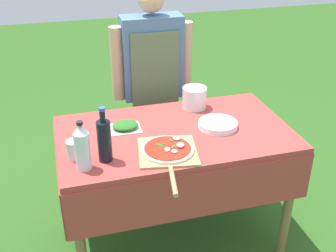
# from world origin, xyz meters

# --- Properties ---
(ground_plane) EXTENTS (12.00, 12.00, 0.00)m
(ground_plane) POSITION_xyz_m (0.00, 0.00, 0.00)
(ground_plane) COLOR #2D5B1E
(prep_table) EXTENTS (1.34, 0.78, 0.80)m
(prep_table) POSITION_xyz_m (0.00, 0.00, 0.69)
(prep_table) COLOR #A83D38
(prep_table) RESTS_ON ground
(person_cook) EXTENTS (0.56, 0.19, 1.50)m
(person_cook) POSITION_xyz_m (0.03, 0.64, 0.89)
(person_cook) COLOR #70604C
(person_cook) RESTS_ON ground
(pizza_on_peel) EXTENTS (0.35, 0.55, 0.06)m
(pizza_on_peel) POSITION_xyz_m (-0.10, -0.22, 0.82)
(pizza_on_peel) COLOR tan
(pizza_on_peel) RESTS_ON prep_table
(oil_bottle) EXTENTS (0.07, 0.07, 0.29)m
(oil_bottle) POSITION_xyz_m (-0.42, -0.19, 0.92)
(oil_bottle) COLOR black
(oil_bottle) RESTS_ON prep_table
(water_bottle) EXTENTS (0.08, 0.08, 0.26)m
(water_bottle) POSITION_xyz_m (-0.54, -0.24, 0.93)
(water_bottle) COLOR silver
(water_bottle) RESTS_ON prep_table
(herb_container) EXTENTS (0.18, 0.16, 0.04)m
(herb_container) POSITION_xyz_m (-0.27, 0.10, 0.83)
(herb_container) COLOR silver
(herb_container) RESTS_ON prep_table
(mixing_tub) EXTENTS (0.15, 0.15, 0.13)m
(mixing_tub) POSITION_xyz_m (0.21, 0.27, 0.87)
(mixing_tub) COLOR silver
(mixing_tub) RESTS_ON prep_table
(plate_stack) EXTENTS (0.23, 0.23, 0.03)m
(plate_stack) POSITION_xyz_m (0.26, -0.02, 0.82)
(plate_stack) COLOR white
(plate_stack) RESTS_ON prep_table
(sauce_jar) EXTENTS (0.08, 0.08, 0.10)m
(sauce_jar) POSITION_xyz_m (-0.57, -0.13, 0.85)
(sauce_jar) COLOR silver
(sauce_jar) RESTS_ON prep_table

